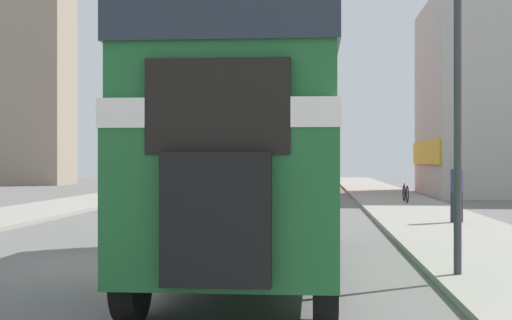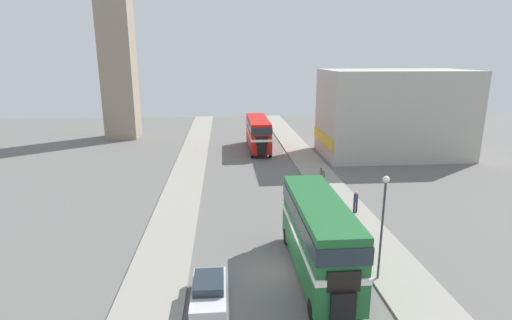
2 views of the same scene
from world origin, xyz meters
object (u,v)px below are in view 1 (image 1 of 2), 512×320
(bicycle_on_pavement, at_px, (406,193))
(double_decker_bus, at_px, (256,117))
(bus_distant, at_px, (288,151))
(street_lamp, at_px, (458,26))
(pedestrian_walking, at_px, (457,188))

(bicycle_on_pavement, bearing_deg, double_decker_bus, -104.69)
(bus_distant, bearing_deg, street_lamp, -83.14)
(double_decker_bus, height_order, bicycle_on_pavement, double_decker_bus)
(double_decker_bus, distance_m, pedestrian_walking, 9.97)
(double_decker_bus, height_order, pedestrian_walking, double_decker_bus)
(double_decker_bus, bearing_deg, bicycle_on_pavement, 75.31)
(bicycle_on_pavement, relative_size, street_lamp, 0.30)
(double_decker_bus, height_order, street_lamp, street_lamp)
(pedestrian_walking, bearing_deg, bus_distant, 104.05)
(double_decker_bus, xyz_separation_m, bus_distant, (-0.63, 30.97, -0.17))
(bus_distant, bearing_deg, pedestrian_walking, -75.95)
(bus_distant, xyz_separation_m, street_lamp, (3.83, -31.82, 1.52))
(bus_distant, bearing_deg, double_decker_bus, -88.83)
(double_decker_bus, relative_size, bus_distant, 0.94)
(double_decker_bus, xyz_separation_m, bicycle_on_pavement, (4.76, 18.17, -2.13))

